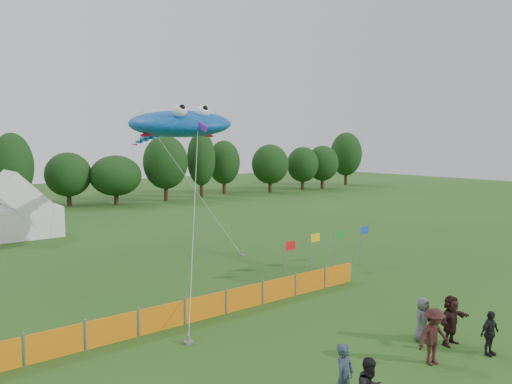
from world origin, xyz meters
TOP-DOWN VIEW (x-y plane):
  - ground at (0.00, 0.00)m, footprint 160.00×160.00m
  - treeline at (1.61, 44.93)m, footprint 104.57×8.78m
  - tent_right at (-3.46, 30.65)m, footprint 5.39×4.31m
  - barrier_fence at (-1.99, 6.84)m, footprint 17.90×0.06m
  - flag_row at (7.17, 8.79)m, footprint 6.73×0.30m
  - spectator_a at (-2.91, -1.50)m, footprint 0.79×0.61m
  - spectator_c at (1.60, -1.35)m, footprint 1.36×0.99m
  - spectator_d at (3.74, -2.13)m, footprint 0.95×0.49m
  - spectator_e at (3.00, -0.01)m, footprint 0.82×0.56m
  - spectator_f at (3.51, -0.83)m, footprint 1.68×0.56m
  - stingray_kite at (2.65, 17.19)m, footprint 10.48×20.07m
  - small_kite_white at (4.16, 20.48)m, footprint 3.44×8.54m

SIDE VIEW (x-z plane):
  - ground at x=0.00m, z-range 0.00..0.00m
  - barrier_fence at x=-1.99m, z-range 0.00..1.00m
  - spectator_d at x=3.74m, z-range 0.00..1.54m
  - spectator_e at x=3.00m, z-range 0.00..1.63m
  - spectator_f at x=3.51m, z-range 0.00..1.81m
  - spectator_c at x=1.60m, z-range 0.00..1.89m
  - spectator_a at x=-2.91m, z-range 0.00..1.92m
  - flag_row at x=7.17m, z-range 0.36..2.66m
  - tent_right at x=-3.46m, z-range 0.02..3.82m
  - treeline at x=1.61m, z-range 0.00..8.36m
  - small_kite_white at x=4.16m, z-range 1.25..10.91m
  - stingray_kite at x=2.65m, z-range 3.59..13.05m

